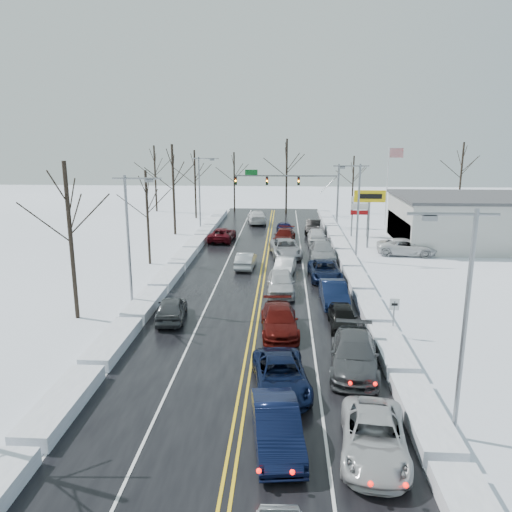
# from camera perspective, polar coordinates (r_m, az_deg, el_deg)

# --- Properties ---
(ground) EXTENTS (160.00, 160.00, 0.00)m
(ground) POSITION_cam_1_polar(r_m,az_deg,el_deg) (37.54, 0.42, -4.18)
(ground) COLOR white
(ground) RESTS_ON ground
(road_surface) EXTENTS (14.00, 84.00, 0.01)m
(road_surface) POSITION_cam_1_polar(r_m,az_deg,el_deg) (39.45, 0.57, -3.28)
(road_surface) COLOR black
(road_surface) RESTS_ON ground
(snow_bank_left) EXTENTS (1.60, 72.00, 0.68)m
(snow_bank_left) POSITION_cam_1_polar(r_m,az_deg,el_deg) (40.51, -10.25, -3.06)
(snow_bank_left) COLOR white
(snow_bank_left) RESTS_ON ground
(snow_bank_right) EXTENTS (1.60, 72.00, 0.68)m
(snow_bank_right) POSITION_cam_1_polar(r_m,az_deg,el_deg) (39.83, 11.58, -3.41)
(snow_bank_right) COLOR white
(snow_bank_right) RESTS_ON ground
(traffic_signal_mast) EXTENTS (13.28, 0.39, 8.00)m
(traffic_signal_mast) POSITION_cam_1_polar(r_m,az_deg,el_deg) (63.99, 4.83, 8.21)
(traffic_signal_mast) COLOR slate
(traffic_signal_mast) RESTS_ON ground
(tires_plus_sign) EXTENTS (3.20, 0.34, 6.00)m
(tires_plus_sign) POSITION_cam_1_polar(r_m,az_deg,el_deg) (52.82, 12.86, 6.24)
(tires_plus_sign) COLOR slate
(tires_plus_sign) RESTS_ON ground
(used_vehicles_sign) EXTENTS (2.20, 0.22, 4.65)m
(used_vehicles_sign) POSITION_cam_1_polar(r_m,az_deg,el_deg) (58.92, 11.84, 5.38)
(used_vehicles_sign) COLOR slate
(used_vehicles_sign) RESTS_ON ground
(speed_limit_sign) EXTENTS (0.55, 0.09, 2.35)m
(speed_limit_sign) POSITION_cam_1_polar(r_m,az_deg,el_deg) (30.09, 15.51, -6.00)
(speed_limit_sign) COLOR slate
(speed_limit_sign) RESTS_ON ground
(flagpole) EXTENTS (1.87, 1.20, 10.00)m
(flagpole) POSITION_cam_1_polar(r_m,az_deg,el_deg) (67.27, 14.94, 8.45)
(flagpole) COLOR silver
(flagpole) RESTS_ON ground
(dealership_building) EXTENTS (20.40, 12.40, 5.30)m
(dealership_building) POSITION_cam_1_polar(r_m,az_deg,el_deg) (58.76, 25.51, 3.67)
(dealership_building) COLOR #B2B2AD
(dealership_building) RESTS_ON ground
(streetlight_se) EXTENTS (3.20, 0.25, 9.00)m
(streetlight_se) POSITION_cam_1_polar(r_m,az_deg,el_deg) (19.84, 22.38, -5.58)
(streetlight_se) COLOR slate
(streetlight_se) RESTS_ON ground
(streetlight_ne) EXTENTS (3.20, 0.25, 9.00)m
(streetlight_ne) POSITION_cam_1_polar(r_m,az_deg,el_deg) (46.57, 11.38, 5.75)
(streetlight_ne) COLOR slate
(streetlight_ne) RESTS_ON ground
(streetlight_sw) EXTENTS (3.20, 0.25, 9.00)m
(streetlight_sw) POSITION_cam_1_polar(r_m,az_deg,el_deg) (33.83, -14.11, 2.70)
(streetlight_sw) COLOR slate
(streetlight_sw) RESTS_ON ground
(streetlight_nw) EXTENTS (3.20, 0.25, 9.00)m
(streetlight_nw) POSITION_cam_1_polar(r_m,az_deg,el_deg) (60.86, -6.30, 7.74)
(streetlight_nw) COLOR slate
(streetlight_nw) RESTS_ON ground
(tree_left_b) EXTENTS (4.00, 4.00, 10.00)m
(tree_left_b) POSITION_cam_1_polar(r_m,az_deg,el_deg) (32.85, -20.67, 4.88)
(tree_left_b) COLOR #2D231C
(tree_left_b) RESTS_ON ground
(tree_left_c) EXTENTS (3.40, 3.40, 8.50)m
(tree_left_c) POSITION_cam_1_polar(r_m,az_deg,el_deg) (45.73, -12.38, 6.36)
(tree_left_c) COLOR #2D231C
(tree_left_c) RESTS_ON ground
(tree_left_d) EXTENTS (4.20, 4.20, 10.50)m
(tree_left_d) POSITION_cam_1_polar(r_m,az_deg,el_deg) (59.29, -9.48, 9.44)
(tree_left_d) COLOR #2D231C
(tree_left_d) RESTS_ON ground
(tree_left_e) EXTENTS (3.80, 3.80, 9.50)m
(tree_left_e) POSITION_cam_1_polar(r_m,az_deg,el_deg) (70.99, -7.01, 9.63)
(tree_left_e) COLOR #2D231C
(tree_left_e) RESTS_ON ground
(tree_far_a) EXTENTS (4.00, 4.00, 10.00)m
(tree_far_a) POSITION_cam_1_polar(r_m,az_deg,el_deg) (78.37, -11.50, 10.08)
(tree_far_a) COLOR #2D231C
(tree_far_a) RESTS_ON ground
(tree_far_b) EXTENTS (3.60, 3.60, 9.00)m
(tree_far_b) POSITION_cam_1_polar(r_m,az_deg,el_deg) (77.27, -2.51, 9.77)
(tree_far_b) COLOR #2D231C
(tree_far_b) RESTS_ON ground
(tree_far_c) EXTENTS (4.40, 4.40, 11.00)m
(tree_far_c) POSITION_cam_1_polar(r_m,az_deg,el_deg) (74.79, 3.53, 10.70)
(tree_far_c) COLOR #2D231C
(tree_far_c) RESTS_ON ground
(tree_far_d) EXTENTS (3.40, 3.40, 8.50)m
(tree_far_d) POSITION_cam_1_polar(r_m,az_deg,el_deg) (77.08, 11.07, 9.27)
(tree_far_d) COLOR #2D231C
(tree_far_d) RESTS_ON ground
(tree_far_e) EXTENTS (4.20, 4.20, 10.50)m
(tree_far_e) POSITION_cam_1_polar(r_m,az_deg,el_deg) (81.15, 22.49, 9.70)
(tree_far_e) COLOR #2D231C
(tree_far_e) RESTS_ON ground
(queued_car_1) EXTENTS (2.28, 5.03, 1.60)m
(queued_car_1) POSITION_cam_1_polar(r_m,az_deg,el_deg) (20.31, 2.38, -20.82)
(queued_car_1) COLOR black
(queued_car_1) RESTS_ON ground
(queued_car_2) EXTENTS (3.05, 5.52, 1.46)m
(queued_car_2) POSITION_cam_1_polar(r_m,az_deg,el_deg) (24.00, 2.83, -14.99)
(queued_car_2) COLOR black
(queued_car_2) RESTS_ON ground
(queued_car_3) EXTENTS (2.50, 5.41, 1.53)m
(queued_car_3) POSITION_cam_1_polar(r_m,az_deg,el_deg) (30.24, 2.67, -8.71)
(queued_car_3) COLOR #4B0C0A
(queued_car_3) RESTS_ON ground
(queued_car_4) EXTENTS (2.17, 5.05, 1.70)m
(queued_car_4) POSITION_cam_1_polar(r_m,az_deg,el_deg) (37.34, 2.82, -4.29)
(queued_car_4) COLOR silver
(queued_car_4) RESTS_ON ground
(queued_car_5) EXTENTS (2.04, 4.49, 1.43)m
(queued_car_5) POSITION_cam_1_polar(r_m,az_deg,el_deg) (42.20, 3.28, -2.18)
(queued_car_5) COLOR silver
(queued_car_5) RESTS_ON ground
(queued_car_6) EXTENTS (3.47, 6.18, 1.63)m
(queued_car_6) POSITION_cam_1_polar(r_m,az_deg,el_deg) (48.70, 3.39, -0.03)
(queued_car_6) COLOR #97989E
(queued_car_6) RESTS_ON ground
(queued_car_7) EXTENTS (2.65, 5.45, 1.53)m
(queued_car_7) POSITION_cam_1_polar(r_m,az_deg,el_deg) (54.72, 3.26, 1.50)
(queued_car_7) COLOR #440B09
(queued_car_7) RESTS_ON ground
(queued_car_8) EXTENTS (2.38, 4.66, 1.52)m
(queued_car_8) POSITION_cam_1_polar(r_m,az_deg,el_deg) (58.93, 3.36, 2.38)
(queued_car_8) COLOR #0B0C33
(queued_car_8) RESTS_ON ground
(queued_car_10) EXTENTS (2.97, 5.41, 1.44)m
(queued_car_10) POSITION_cam_1_polar(r_m,az_deg,el_deg) (20.32, 13.22, -21.21)
(queued_car_10) COLOR #BABABC
(queued_car_10) RESTS_ON ground
(queued_car_11) EXTENTS (2.98, 6.00, 1.67)m
(queued_car_11) POSITION_cam_1_polar(r_m,az_deg,el_deg) (26.23, 11.07, -12.61)
(queued_car_11) COLOR #424447
(queued_car_11) RESTS_ON ground
(queued_car_12) EXTENTS (1.68, 4.13, 1.40)m
(queued_car_12) POSITION_cam_1_polar(r_m,az_deg,el_deg) (31.26, 9.85, -8.14)
(queued_car_12) COLOR black
(queued_car_12) RESTS_ON ground
(queued_car_13) EXTENTS (1.83, 4.93, 1.61)m
(queued_car_13) POSITION_cam_1_polar(r_m,az_deg,el_deg) (35.39, 8.84, -5.47)
(queued_car_13) COLOR black
(queued_car_13) RESTS_ON ground
(queued_car_14) EXTENTS (2.71, 5.46, 1.49)m
(queued_car_14) POSITION_cam_1_polar(r_m,az_deg,el_deg) (41.28, 7.85, -2.65)
(queued_car_14) COLOR black
(queued_car_14) RESTS_ON ground
(queued_car_15) EXTENTS (2.43, 5.80, 1.67)m
(queued_car_15) POSITION_cam_1_polar(r_m,az_deg,el_deg) (47.49, 7.55, -0.48)
(queued_car_15) COLOR gray
(queued_car_15) RESTS_ON ground
(queued_car_16) EXTENTS (2.06, 4.89, 1.65)m
(queued_car_16) POSITION_cam_1_polar(r_m,az_deg,el_deg) (54.50, 6.91, 1.37)
(queued_car_16) COLOR silver
(queued_car_16) RESTS_ON ground
(queued_car_17) EXTENTS (2.31, 5.05, 1.61)m
(queued_car_17) POSITION_cam_1_polar(r_m,az_deg,el_deg) (60.36, 6.57, 2.58)
(queued_car_17) COLOR black
(queued_car_17) RESTS_ON ground
(oncoming_car_0) EXTENTS (1.75, 4.39, 1.42)m
(oncoming_car_0) POSITION_cam_1_polar(r_m,az_deg,el_deg) (44.36, -1.17, -1.37)
(oncoming_car_0) COLOR #A4A7AC
(oncoming_car_0) RESTS_ON ground
(oncoming_car_1) EXTENTS (2.85, 5.56, 1.50)m
(oncoming_car_1) POSITION_cam_1_polar(r_m,az_deg,el_deg) (55.80, -3.85, 1.73)
(oncoming_car_1) COLOR #4D0A11
(oncoming_car_1) RESTS_ON ground
(oncoming_car_2) EXTENTS (3.03, 6.11, 1.71)m
(oncoming_car_2) POSITION_cam_1_polar(r_m,az_deg,el_deg) (66.89, 0.11, 3.76)
(oncoming_car_2) COLOR silver
(oncoming_car_2) RESTS_ON ground
(oncoming_car_3) EXTENTS (2.27, 4.62, 1.52)m
(oncoming_car_3) POSITION_cam_1_polar(r_m,az_deg,el_deg) (32.62, -9.60, -7.18)
(oncoming_car_3) COLOR #3F4144
(oncoming_car_3) RESTS_ON ground
(parked_car_0) EXTENTS (6.02, 3.31, 1.60)m
(parked_car_0) POSITION_cam_1_polar(r_m,az_deg,el_deg) (51.36, 16.77, 0.13)
(parked_car_0) COLOR silver
(parked_car_0) RESTS_ON ground
(parked_car_1) EXTENTS (2.52, 5.87, 1.68)m
(parked_car_1) POSITION_cam_1_polar(r_m,az_deg,el_deg) (54.54, 19.40, 0.70)
(parked_car_1) COLOR #3B3D40
(parked_car_1) RESTS_ON ground
(parked_car_2) EXTENTS (1.89, 4.12, 1.37)m
(parked_car_2) POSITION_cam_1_polar(r_m,az_deg,el_deg) (60.52, 15.78, 2.18)
(parked_car_2) COLOR black
(parked_car_2) RESTS_ON ground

